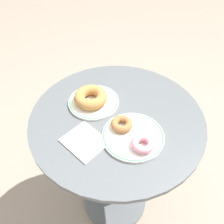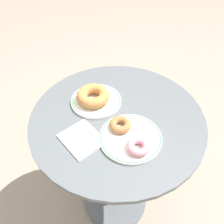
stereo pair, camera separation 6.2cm
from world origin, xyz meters
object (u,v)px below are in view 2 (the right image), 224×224
(plate_left, at_px, (96,101))
(donut_pink_frosted, at_px, (139,146))
(donut_old_fashioned, at_px, (93,96))
(paper_napkin, at_px, (82,139))
(plate_right, at_px, (130,138))
(donut_cinnamon, at_px, (120,125))
(cafe_table, at_px, (116,153))

(plate_left, distance_m, donut_pink_frosted, 0.28)
(donut_old_fashioned, distance_m, paper_napkin, 0.19)
(plate_right, distance_m, paper_napkin, 0.17)
(plate_left, bearing_deg, donut_old_fashioned, -113.21)
(donut_old_fashioned, height_order, donut_cinnamon, donut_old_fashioned)
(donut_old_fashioned, xyz_separation_m, donut_cinnamon, (0.17, 0.01, -0.01))
(donut_old_fashioned, distance_m, donut_cinnamon, 0.17)
(cafe_table, distance_m, plate_left, 0.27)
(donut_old_fashioned, relative_size, donut_cinnamon, 1.67)
(plate_left, distance_m, donut_cinnamon, 0.17)
(cafe_table, bearing_deg, donut_old_fashioned, -161.48)
(donut_pink_frosted, relative_size, paper_napkin, 0.56)
(cafe_table, height_order, donut_cinnamon, donut_cinnamon)
(donut_old_fashioned, height_order, donut_pink_frosted, donut_old_fashioned)
(donut_pink_frosted, distance_m, donut_cinnamon, 0.11)
(donut_pink_frosted, bearing_deg, plate_left, -178.62)
(plate_right, xyz_separation_m, paper_napkin, (-0.08, -0.14, -0.00))
(cafe_table, xyz_separation_m, donut_old_fashioned, (-0.12, -0.04, 0.27))
(plate_left, xyz_separation_m, donut_pink_frosted, (0.28, 0.01, 0.02))
(cafe_table, relative_size, donut_old_fashioned, 5.57)
(donut_cinnamon, bearing_deg, donut_old_fashioned, -175.08)
(donut_cinnamon, bearing_deg, donut_pink_frosted, 0.46)
(cafe_table, bearing_deg, paper_napkin, -79.57)
(donut_old_fashioned, bearing_deg, cafe_table, 18.52)
(plate_right, distance_m, donut_cinnamon, 0.06)
(cafe_table, xyz_separation_m, donut_pink_frosted, (0.17, -0.02, 0.26))
(cafe_table, height_order, donut_pink_frosted, donut_pink_frosted)
(plate_left, xyz_separation_m, donut_old_fashioned, (-0.00, -0.01, 0.03))
(paper_napkin, bearing_deg, donut_pink_frosted, 45.31)
(cafe_table, bearing_deg, plate_right, -8.63)
(plate_right, bearing_deg, paper_napkin, -119.79)
(plate_right, xyz_separation_m, donut_old_fashioned, (-0.23, -0.02, 0.03))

